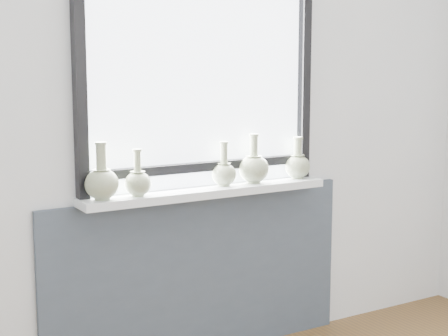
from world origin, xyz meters
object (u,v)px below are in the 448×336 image
vase_c (224,172)px  vase_d (254,167)px  vase_e (297,165)px  vase_b (138,182)px  vase_a (102,181)px  windowsill (208,192)px

vase_c → vase_d: (0.18, -0.00, 0.01)m
vase_e → vase_b: bearing=-178.0°
vase_a → vase_c: 0.66m
vase_c → vase_e: 0.46m
vase_a → vase_d: 0.84m
vase_a → vase_b: 0.18m
vase_d → vase_e: size_ratio=1.14×
vase_b → vase_e: size_ratio=0.99×
windowsill → vase_e: (0.56, 0.01, 0.09)m
windowsill → vase_d: 0.30m
vase_c → vase_e: (0.46, -0.00, 0.01)m
vase_e → vase_d: bearing=-179.3°
vase_a → vase_c: (0.66, 0.03, -0.01)m
windowsill → vase_e: bearing=0.7°
vase_b → vase_c: vase_c is taller
vase_b → vase_d: (0.66, 0.03, 0.01)m
windowsill → vase_e: size_ratio=5.89×
vase_a → windowsill: bearing=2.2°
vase_a → vase_e: size_ratio=1.17×
windowsill → vase_c: size_ratio=5.87×
vase_c → vase_e: size_ratio=1.00×
vase_d → vase_e: vase_d is taller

